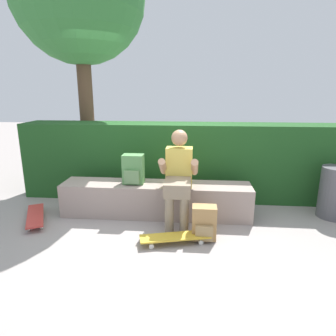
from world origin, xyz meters
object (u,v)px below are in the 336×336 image
Objects in this scene: person_skater at (178,175)px; trash_bin at (335,192)px; backpack_on_ground at (204,223)px; bench_main at (156,199)px; skateboard_beside_bench at (35,216)px; backpack_on_bench at (133,170)px; skateboard_near_person at (175,237)px.

person_skater is 2.16m from trash_bin.
bench_main is at bearing 135.54° from backpack_on_ground.
trash_bin reaches higher than bench_main.
person_skater reaches higher than skateboard_beside_bench.
person_skater is at bearing -18.29° from backpack_on_bench.
skateboard_near_person is 1.17× the size of trash_bin.
trash_bin is (2.73, 0.16, -0.30)m from backpack_on_bench.
backpack_on_ground is (0.33, 0.14, 0.12)m from skateboard_near_person.
skateboard_near_person is 2.06× the size of backpack_on_ground.
bench_main is 2.15× the size of person_skater.
skateboard_near_person is at bearing -156.37° from trash_bin.
skateboard_near_person is at bearing -90.13° from person_skater.
trash_bin is (2.42, 0.15, 0.12)m from bench_main.
skateboard_near_person is (-0.00, -0.56, -0.58)m from person_skater.
backpack_on_ground is at bearing -44.46° from bench_main.
skateboard_beside_bench is at bearing 172.82° from backpack_on_ground.
bench_main is 0.85m from skateboard_near_person.
backpack_on_ground is (0.65, -0.63, -0.03)m from bench_main.
trash_bin is (1.78, 0.78, 0.16)m from backpack_on_ground.
backpack_on_ground reaches higher than skateboard_beside_bench.
backpack_on_ground is (0.32, -0.42, -0.46)m from person_skater.
person_skater is 1.50× the size of skateboard_beside_bench.
bench_main is 0.57m from person_skater.
backpack_on_bench is (1.27, 0.34, 0.57)m from skateboard_beside_bench.
skateboard_beside_bench is 4.03m from trash_bin.
person_skater is 3.01× the size of backpack_on_ground.
skateboard_beside_bench is at bearing -164.76° from backpack_on_bench.
bench_main is 3.13× the size of skateboard_near_person.
backpack_on_ground is at bearing -52.12° from person_skater.
trash_bin reaches higher than skateboard_beside_bench.
backpack_on_bench is 1.22m from backpack_on_ground.
person_skater is 1.98m from skateboard_beside_bench.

